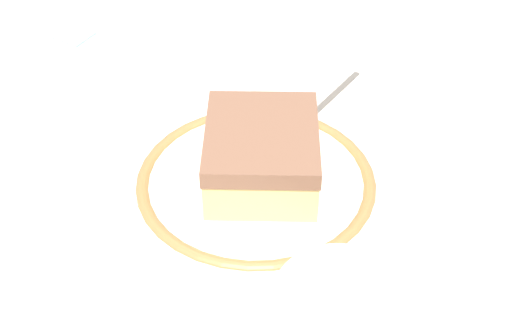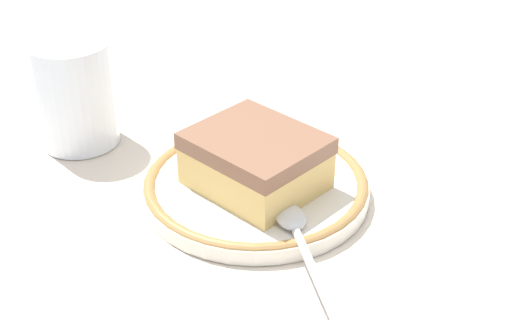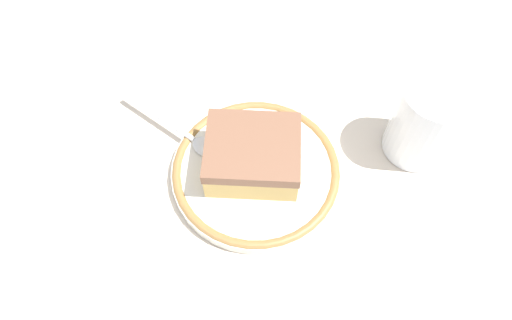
% 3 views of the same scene
% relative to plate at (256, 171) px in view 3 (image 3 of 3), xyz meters
% --- Properties ---
extents(ground_plane, '(2.40, 2.40, 0.00)m').
position_rel_plate_xyz_m(ground_plane, '(0.03, 0.03, -0.01)').
color(ground_plane, '#B7B2A8').
extents(placemat, '(0.55, 0.36, 0.00)m').
position_rel_plate_xyz_m(placemat, '(0.03, 0.03, -0.01)').
color(placemat, beige).
rests_on(placemat, ground_plane).
extents(plate, '(0.18, 0.18, 0.02)m').
position_rel_plate_xyz_m(plate, '(0.00, 0.00, 0.00)').
color(plate, silver).
rests_on(plate, placemat).
extents(cake_slice, '(0.11, 0.10, 0.05)m').
position_rel_plate_xyz_m(cake_slice, '(0.00, -0.00, 0.03)').
color(cake_slice, '#DBB76B').
rests_on(cake_slice, plate).
extents(spoon, '(0.11, 0.11, 0.01)m').
position_rel_plate_xyz_m(spoon, '(0.07, -0.05, 0.01)').
color(spoon, silver).
rests_on(spoon, plate).
extents(cup, '(0.07, 0.07, 0.10)m').
position_rel_plate_xyz_m(cup, '(-0.18, -0.02, 0.03)').
color(cup, silver).
rests_on(cup, placemat).
extents(napkin, '(0.14, 0.14, 0.00)m').
position_rel_plate_xyz_m(napkin, '(0.15, 0.05, -0.01)').
color(napkin, white).
rests_on(napkin, placemat).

